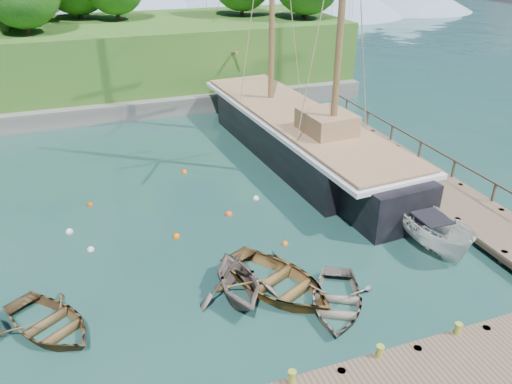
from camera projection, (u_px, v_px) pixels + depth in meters
ground at (263, 289)px, 19.70m from camera, size 160.00×160.00×0.00m
dock_east at (407, 169)px, 28.81m from camera, size 3.20×24.00×1.10m
bollard_2 at (377, 370)px, 16.03m from camera, size 0.26×0.26×0.45m
bollard_3 at (453, 347)px, 16.93m from camera, size 0.26×0.26×0.45m
rowboat_0 at (51, 330)px, 17.66m from camera, size 4.70×5.01×0.85m
rowboat_1 at (238, 297)px, 19.31m from camera, size 3.21×3.70×1.92m
rowboat_2 at (277, 290)px, 19.68m from camera, size 5.54×6.19×1.06m
rowboat_3 at (336, 307)px, 18.77m from camera, size 4.42×4.88×0.83m
cabin_boat_white at (427, 245)px, 22.53m from camera, size 1.89×5.01×1.93m
schooner at (298, 138)px, 31.30m from camera, size 6.48×27.80×20.41m
mooring_buoy_0 at (91, 250)px, 22.15m from camera, size 0.32×0.32×0.32m
mooring_buoy_1 at (177, 237)px, 23.12m from camera, size 0.35×0.35×0.35m
mooring_buoy_2 at (229, 215)px, 24.97m from camera, size 0.36×0.36×0.36m
mooring_buoy_3 at (256, 199)px, 26.46m from camera, size 0.35×0.35×0.35m
mooring_buoy_4 at (90, 205)px, 25.85m from camera, size 0.30×0.30×0.30m
mooring_buoy_5 at (184, 173)px, 29.42m from camera, size 0.35×0.35×0.35m
mooring_buoy_6 at (69, 232)px, 23.49m from camera, size 0.35×0.35×0.35m
mooring_buoy_7 at (285, 244)px, 22.58m from camera, size 0.28×0.28×0.28m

